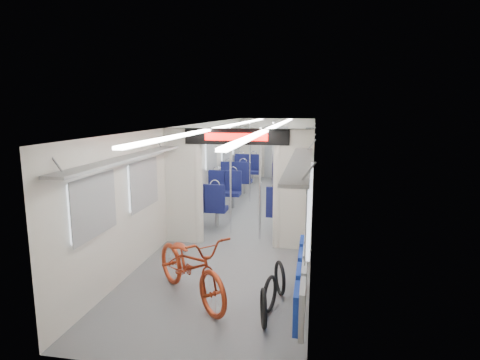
{
  "coord_description": "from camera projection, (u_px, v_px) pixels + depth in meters",
  "views": [
    {
      "loc": [
        1.45,
        -9.53,
        2.68
      ],
      "look_at": [
        -0.04,
        -1.52,
        1.22
      ],
      "focal_mm": 30.0,
      "sensor_mm": 36.0,
      "label": 1
    }
  ],
  "objects": [
    {
      "name": "stanchion_near_right",
      "position": [
        260.0,
        185.0,
        8.13
      ],
      "size": [
        0.05,
        0.05,
        2.3
      ],
      "primitive_type": "cylinder",
      "color": "silver",
      "rests_on": "ground"
    },
    {
      "name": "seat_bay_near_right",
      "position": [
        291.0,
        198.0,
        9.6
      ],
      "size": [
        0.94,
        2.19,
        1.14
      ],
      "color": "#0E1140",
      "rests_on": "ground"
    },
    {
      "name": "seat_bay_near_left",
      "position": [
        216.0,
        194.0,
        10.03
      ],
      "size": [
        0.92,
        2.13,
        1.12
      ],
      "color": "#0E1140",
      "rests_on": "ground"
    },
    {
      "name": "flip_bench",
      "position": [
        302.0,
        277.0,
        5.06
      ],
      "size": [
        0.12,
        2.12,
        0.53
      ],
      "color": "gray",
      "rests_on": "carriage"
    },
    {
      "name": "bicycle",
      "position": [
        191.0,
        265.0,
        5.64
      ],
      "size": [
        1.81,
        1.8,
        1.0
      ],
      "primitive_type": "imported",
      "rotation": [
        0.0,
        0.0,
        0.79
      ],
      "color": "#9D3116",
      "rests_on": "ground"
    },
    {
      "name": "bike_hoop_b",
      "position": [
        270.0,
        296.0,
        5.32
      ],
      "size": [
        0.16,
        0.5,
        0.5
      ],
      "primitive_type": "torus",
      "rotation": [
        1.57,
        0.0,
        1.34
      ],
      "color": "black",
      "rests_on": "ground"
    },
    {
      "name": "stanchion_far_right",
      "position": [
        272.0,
        163.0,
        11.36
      ],
      "size": [
        0.04,
        0.04,
        2.3
      ],
      "primitive_type": "cylinder",
      "color": "silver",
      "rests_on": "ground"
    },
    {
      "name": "seat_bay_far_right",
      "position": [
        297.0,
        175.0,
        13.06
      ],
      "size": [
        0.92,
        2.12,
        1.11
      ],
      "color": "#0E1140",
      "rests_on": "ground"
    },
    {
      "name": "carriage",
      "position": [
        251.0,
        159.0,
        9.43
      ],
      "size": [
        12.0,
        12.02,
        2.31
      ],
      "color": "#515456",
      "rests_on": "ground"
    },
    {
      "name": "stanchion_near_left",
      "position": [
        231.0,
        181.0,
        8.51
      ],
      "size": [
        0.04,
        0.04,
        2.3
      ],
      "primitive_type": "cylinder",
      "color": "silver",
      "rests_on": "ground"
    },
    {
      "name": "bike_hoop_c",
      "position": [
        280.0,
        280.0,
        5.82
      ],
      "size": [
        0.22,
        0.49,
        0.5
      ],
      "primitive_type": "torus",
      "rotation": [
        1.57,
        0.0,
        1.91
      ],
      "color": "black",
      "rests_on": "ground"
    },
    {
      "name": "seat_bay_far_left",
      "position": [
        242.0,
        171.0,
        13.59
      ],
      "size": [
        0.95,
        2.26,
        1.16
      ],
      "color": "#0E1140",
      "rests_on": "ground"
    },
    {
      "name": "bike_hoop_a",
      "position": [
        263.0,
        310.0,
        4.94
      ],
      "size": [
        0.16,
        0.5,
        0.5
      ],
      "primitive_type": "torus",
      "rotation": [
        1.57,
        0.0,
        1.79
      ],
      "color": "black",
      "rests_on": "ground"
    },
    {
      "name": "stanchion_far_left",
      "position": [
        250.0,
        163.0,
        11.43
      ],
      "size": [
        0.04,
        0.04,
        2.3
      ],
      "primitive_type": "cylinder",
      "color": "silver",
      "rests_on": "ground"
    }
  ]
}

